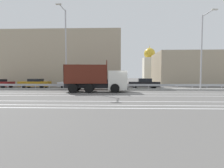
# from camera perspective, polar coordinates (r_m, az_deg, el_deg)

# --- Properties ---
(ground_plane) EXTENTS (320.00, 320.00, 0.00)m
(ground_plane) POSITION_cam_1_polar(r_m,az_deg,el_deg) (18.12, 6.49, -3.03)
(ground_plane) COLOR #605E5B
(lane_strip_0) EXTENTS (68.92, 0.16, 0.01)m
(lane_strip_0) POSITION_cam_1_polar(r_m,az_deg,el_deg) (16.41, -7.01, -3.63)
(lane_strip_0) COLOR silver
(lane_strip_0) RESTS_ON ground_plane
(lane_strip_1) EXTENTS (68.92, 0.16, 0.01)m
(lane_strip_1) POSITION_cam_1_polar(r_m,az_deg,el_deg) (14.57, -8.13, -4.46)
(lane_strip_1) COLOR silver
(lane_strip_1) RESTS_ON ground_plane
(lane_strip_2) EXTENTS (68.92, 0.16, 0.01)m
(lane_strip_2) POSITION_cam_1_polar(r_m,az_deg,el_deg) (11.48, -10.87, -6.45)
(lane_strip_2) COLOR silver
(lane_strip_2) RESTS_ON ground_plane
(lane_strip_3) EXTENTS (68.92, 0.16, 0.01)m
(lane_strip_3) POSITION_cam_1_polar(r_m,az_deg,el_deg) (10.02, -12.80, -7.84)
(lane_strip_3) COLOR silver
(lane_strip_3) RESTS_ON ground_plane
(lane_strip_4) EXTENTS (68.92, 0.16, 0.01)m
(lane_strip_4) POSITION_cam_1_polar(r_m,az_deg,el_deg) (9.17, -14.20, -8.84)
(lane_strip_4) COLOR silver
(lane_strip_4) RESTS_ON ground_plane
(median_island) EXTENTS (37.91, 1.10, 0.18)m
(median_island) POSITION_cam_1_polar(r_m,az_deg,el_deg) (20.76, 5.88, -2.03)
(median_island) COLOR gray
(median_island) RESTS_ON ground_plane
(median_guardrail) EXTENTS (68.92, 0.09, 0.78)m
(median_guardrail) POSITION_cam_1_polar(r_m,az_deg,el_deg) (21.72, 5.70, -0.54)
(median_guardrail) COLOR #9EA0A5
(median_guardrail) RESTS_ON ground_plane
(dump_truck) EXTENTS (7.49, 3.17, 3.70)m
(dump_truck) POSITION_cam_1_polar(r_m,az_deg,el_deg) (18.06, -3.10, 1.17)
(dump_truck) COLOR silver
(dump_truck) RESTS_ON ground_plane
(median_road_sign) EXTENTS (0.75, 0.16, 2.28)m
(median_road_sign) POSITION_cam_1_polar(r_m,az_deg,el_deg) (20.64, 2.21, 1.07)
(median_road_sign) COLOR white
(median_road_sign) RESTS_ON ground_plane
(street_lamp_1) EXTENTS (0.71, 2.38, 10.95)m
(street_lamp_1) POSITION_cam_1_polar(r_m,az_deg,el_deg) (22.12, -17.30, 13.52)
(street_lamp_1) COLOR #ADADB2
(street_lamp_1) RESTS_ON ground_plane
(street_lamp_2) EXTENTS (0.71, 2.41, 9.98)m
(street_lamp_2) POSITION_cam_1_polar(r_m,az_deg,el_deg) (23.62, 31.18, 11.34)
(street_lamp_2) COLOR #ADADB2
(street_lamp_2) RESTS_ON ground_plane
(parked_car_2) EXTENTS (4.70, 1.97, 1.49)m
(parked_car_2) POSITION_cam_1_polar(r_m,az_deg,el_deg) (27.09, -27.23, 0.24)
(parked_car_2) COLOR #B27A14
(parked_car_2) RESTS_ON ground_plane
(parked_car_3) EXTENTS (4.88, 1.88, 1.44)m
(parked_car_3) POSITION_cam_1_polar(r_m,az_deg,el_deg) (25.04, -14.25, 0.21)
(parked_car_3) COLOR silver
(parked_car_3) RESTS_ON ground_plane
(parked_car_4) EXTENTS (4.02, 2.17, 1.42)m
(parked_car_4) POSITION_cam_1_polar(r_m,az_deg,el_deg) (23.67, -2.10, 0.15)
(parked_car_4) COLOR maroon
(parked_car_4) RESTS_ON ground_plane
(parked_car_5) EXTENTS (4.77, 1.98, 1.56)m
(parked_car_5) POSITION_cam_1_polar(r_m,az_deg,el_deg) (23.87, 12.08, 0.22)
(parked_car_5) COLOR black
(parked_car_5) RESTS_ON ground_plane
(background_building_0) EXTENTS (23.40, 11.30, 10.68)m
(background_building_0) POSITION_cam_1_polar(r_m,az_deg,el_deg) (35.08, -16.59, 8.44)
(background_building_0) COLOR tan
(background_building_0) RESTS_ON ground_plane
(background_building_1) EXTENTS (23.51, 8.50, 7.04)m
(background_building_1) POSITION_cam_1_polar(r_m,az_deg,el_deg) (39.54, 33.06, 4.81)
(background_building_1) COLOR tan
(background_building_1) RESTS_ON ground_plane
(church_tower) EXTENTS (3.60, 3.60, 11.20)m
(church_tower) POSITION_cam_1_polar(r_m,az_deg,el_deg) (46.23, 14.03, 6.69)
(church_tower) COLOR silver
(church_tower) RESTS_ON ground_plane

